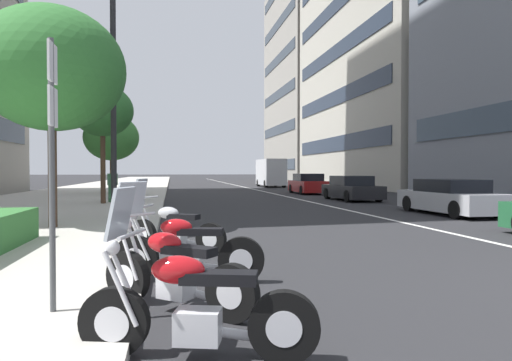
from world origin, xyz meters
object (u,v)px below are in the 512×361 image
motorcycle_far_end_row (185,251)px  street_tree_by_lamp_post (103,111)px  motorcycle_mid_row (173,273)px  street_lamp_with_banners (127,66)px  motorcycle_second_in_row (175,231)px  pedestrian_on_plaza (113,185)px  car_approaching_light (352,189)px  street_tree_mid_sidewalk (111,138)px  car_far_down_avenue (450,198)px  parking_sign_by_curb (52,141)px  street_tree_far_plaza (52,70)px  car_lead_in_lane (308,184)px  delivery_van_ahead (271,172)px  motorcycle_by_sign_pole (193,309)px

motorcycle_far_end_row → street_tree_by_lamp_post: size_ratio=0.41×
motorcycle_mid_row → street_lamp_with_banners: size_ratio=0.22×
motorcycle_second_in_row → street_tree_by_lamp_post: (12.07, 3.04, 3.84)m
pedestrian_on_plaza → car_approaching_light: bearing=112.9°
street_tree_by_lamp_post → street_tree_mid_sidewalk: street_tree_by_lamp_post is taller
car_far_down_avenue → parking_sign_by_curb: bearing=131.4°
street_tree_far_plaza → pedestrian_on_plaza: size_ratio=3.67×
motorcycle_mid_row → parking_sign_by_curb: size_ratio=0.61×
car_far_down_avenue → pedestrian_on_plaza: 14.55m
motorcycle_mid_row → street_tree_far_plaza: bearing=-27.3°
street_lamp_with_banners → street_tree_by_lamp_post: bearing=14.9°
car_lead_in_lane → delivery_van_ahead: (13.56, -0.31, 0.81)m
car_lead_in_lane → parking_sign_by_curb: size_ratio=1.54×
car_approaching_light → delivery_van_ahead: delivery_van_ahead is taller
motorcycle_mid_row → car_far_down_avenue: (9.81, -10.04, 0.18)m
car_lead_in_lane → pedestrian_on_plaza: 14.84m
delivery_van_ahead → parking_sign_by_curb: 40.74m
car_approaching_light → parking_sign_by_curb: (-18.28, 10.80, 1.28)m
motorcycle_by_sign_pole → street_lamp_with_banners: 12.26m
pedestrian_on_plaza → parking_sign_by_curb: bearing=22.4°
pedestrian_on_plaza → motorcycle_by_sign_pole: bearing=26.3°
car_far_down_avenue → parking_sign_by_curb: (-10.09, 11.25, 1.29)m
car_lead_in_lane → delivery_van_ahead: 13.59m
car_far_down_avenue → street_tree_far_plaza: street_tree_far_plaza is taller
car_far_down_avenue → car_approaching_light: (8.19, 0.45, 0.01)m
motorcycle_second_in_row → car_far_down_avenue: size_ratio=0.41×
motorcycle_by_sign_pole → motorcycle_far_end_row: 2.72m
car_approaching_light → street_tree_far_plaza: bearing=128.7°
motorcycle_by_sign_pole → pedestrian_on_plaza: (18.20, 2.87, 0.48)m
motorcycle_mid_row → delivery_van_ahead: size_ratio=0.31×
delivery_van_ahead → pedestrian_on_plaza: 25.40m
street_tree_far_plaza → parking_sign_by_curb: bearing=-166.5°
street_tree_mid_sidewalk → motorcycle_by_sign_pole: bearing=-171.6°
motorcycle_far_end_row → delivery_van_ahead: size_ratio=0.39×
delivery_van_ahead → street_tree_mid_sidewalk: size_ratio=1.08×
street_tree_by_lamp_post → pedestrian_on_plaza: 3.47m
street_tree_by_lamp_post → car_approaching_light: bearing=-80.5°
car_approaching_light → delivery_van_ahead: bearing=-2.1°
car_far_down_avenue → car_approaching_light: 8.20m
motorcycle_second_in_row → street_tree_far_plaza: street_tree_far_plaza is taller
motorcycle_second_in_row → car_approaching_light: car_approaching_light is taller
motorcycle_by_sign_pole → street_tree_far_plaza: size_ratio=0.36×
car_approaching_light → street_tree_by_lamp_post: street_tree_by_lamp_post is taller
car_lead_in_lane → street_tree_mid_sidewalk: size_ratio=0.84×
car_lead_in_lane → motorcycle_by_sign_pole: bearing=161.3°
motorcycle_mid_row → car_approaching_light: size_ratio=0.39×
car_approaching_light → street_lamp_with_banners: street_lamp_with_banners is taller
motorcycle_second_in_row → car_lead_in_lane: 23.51m
street_tree_far_plaza → pedestrian_on_plaza: street_tree_far_plaza is taller
motorcycle_second_in_row → pedestrian_on_plaza: (12.98, 2.75, 0.51)m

